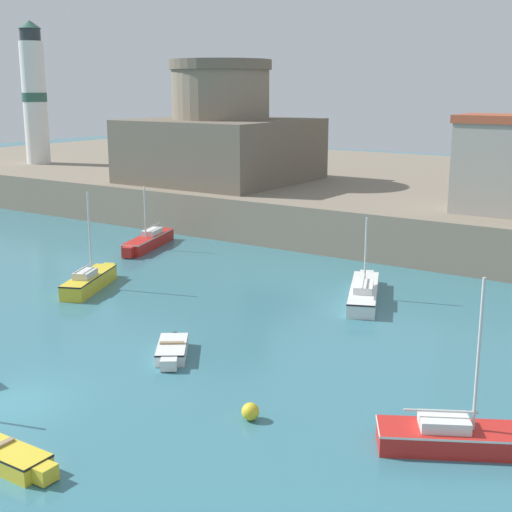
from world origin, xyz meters
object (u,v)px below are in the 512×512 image
at_px(sailboat_yellow_1, 90,280).
at_px(dinghy_white_5, 172,350).
at_px(dinghy_yellow_3, 3,455).
at_px(lighthouse, 34,95).
at_px(harbor_shed_mid_row, 503,164).
at_px(sailboat_red_6, 463,436).
at_px(sailboat_white_0, 364,292).
at_px(fortress, 221,138).
at_px(sailboat_red_4, 148,241).
at_px(mooring_buoy, 250,412).

xyz_separation_m(sailboat_yellow_1, dinghy_white_5, (10.27, -5.14, -0.22)).
distance_m(dinghy_yellow_3, dinghy_white_5, 9.47).
bearing_deg(dinghy_white_5, dinghy_yellow_3, -80.70).
distance_m(lighthouse, harbor_shed_mid_row, 48.28).
bearing_deg(sailboat_red_6, sailboat_white_0, 126.66).
bearing_deg(fortress, sailboat_red_6, -43.05).
relative_size(sailboat_yellow_1, dinghy_yellow_3, 1.35).
bearing_deg(dinghy_yellow_3, sailboat_yellow_1, 129.18).
bearing_deg(sailboat_red_4, dinghy_white_5, -44.96).
relative_size(dinghy_yellow_3, sailboat_red_4, 0.61).
height_order(sailboat_white_0, harbor_shed_mid_row, harbor_shed_mid_row).
height_order(sailboat_yellow_1, harbor_shed_mid_row, harbor_shed_mid_row).
bearing_deg(sailboat_red_4, sailboat_white_0, -9.61).
height_order(sailboat_red_6, fortress, fortress).
bearing_deg(dinghy_yellow_3, lighthouse, 139.36).
relative_size(sailboat_white_0, harbor_shed_mid_row, 1.13).
height_order(mooring_buoy, fortress, fortress).
distance_m(sailboat_white_0, fortress, 26.75).
relative_size(sailboat_red_4, sailboat_red_6, 1.22).
distance_m(mooring_buoy, fortress, 38.86).
xyz_separation_m(dinghy_white_5, lighthouse, (-41.75, 27.81, 9.67)).
bearing_deg(fortress, sailboat_yellow_1, -71.30).
xyz_separation_m(dinghy_white_5, fortress, (-17.75, 27.24, 6.36)).
relative_size(mooring_buoy, lighthouse, 0.04).
xyz_separation_m(dinghy_yellow_3, harbor_shed_mid_row, (4.72, 33.65, 5.82)).
height_order(sailboat_white_0, lighthouse, lighthouse).
xyz_separation_m(mooring_buoy, fortress, (-23.67, 30.17, 6.35)).
height_order(sailboat_red_4, mooring_buoy, sailboat_red_4).
relative_size(sailboat_yellow_1, mooring_buoy, 9.17).
bearing_deg(dinghy_white_5, mooring_buoy, -26.28).
bearing_deg(mooring_buoy, lighthouse, 147.19).
height_order(dinghy_yellow_3, fortress, fortress).
distance_m(sailboat_red_4, mooring_buoy, 27.03).
bearing_deg(sailboat_red_6, sailboat_yellow_1, 165.01).
bearing_deg(dinghy_yellow_3, dinghy_white_5, 99.30).
relative_size(sailboat_red_6, lighthouse, 0.39).
bearing_deg(harbor_shed_mid_row, mooring_buoy, -90.70).
xyz_separation_m(dinghy_yellow_3, sailboat_red_4, (-16.18, 23.97, 0.18)).
bearing_deg(sailboat_white_0, dinghy_yellow_3, -94.19).
bearing_deg(sailboat_yellow_1, dinghy_yellow_3, -50.82).
distance_m(dinghy_yellow_3, fortress, 41.84).
relative_size(mooring_buoy, harbor_shed_mid_row, 0.10).
height_order(dinghy_yellow_3, mooring_buoy, dinghy_yellow_3).
height_order(sailboat_red_4, harbor_shed_mid_row, harbor_shed_mid_row).
bearing_deg(harbor_shed_mid_row, fortress, 173.02).
xyz_separation_m(sailboat_white_0, lighthouse, (-44.82, 16.19, 9.51)).
bearing_deg(lighthouse, fortress, -1.35).
bearing_deg(mooring_buoy, dinghy_yellow_3, -124.33).
height_order(sailboat_yellow_1, lighthouse, lighthouse).
bearing_deg(harbor_shed_mid_row, sailboat_white_0, -104.08).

